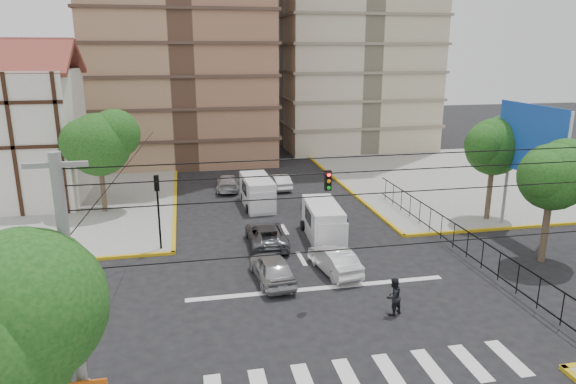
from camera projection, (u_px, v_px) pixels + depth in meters
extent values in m
plane|color=black|center=(325.00, 299.00, 24.18)|extent=(160.00, 160.00, 0.00)
cube|color=gray|center=(3.00, 203.00, 39.21)|extent=(26.00, 26.00, 0.15)
cube|color=gray|center=(478.00, 178.00, 46.89)|extent=(26.00, 26.00, 0.15)
cube|color=silver|center=(370.00, 376.00, 18.52)|extent=(12.00, 2.40, 0.01)
cube|color=silver|center=(319.00, 288.00, 25.32)|extent=(13.00, 0.40, 0.01)
cube|color=silver|center=(8.00, 139.00, 38.09)|extent=(10.00, 8.00, 10.00)
cube|color=maroon|center=(4.00, 56.00, 38.30)|extent=(10.80, 4.25, 2.65)
cylinder|color=slate|center=(546.00, 212.00, 30.17)|extent=(0.20, 0.20, 4.00)
cylinder|color=slate|center=(505.00, 194.00, 33.95)|extent=(0.20, 0.20, 4.00)
cube|color=silver|center=(532.00, 139.00, 30.99)|extent=(0.25, 6.00, 4.00)
cube|color=blue|center=(529.00, 139.00, 30.95)|extent=(0.08, 6.20, 4.20)
sphere|color=#134313|center=(25.00, 307.00, 11.60)|extent=(3.68, 3.68, 3.68)
cylinder|color=#473828|center=(546.00, 226.00, 28.01)|extent=(0.36, 0.36, 4.20)
sphere|color=#134313|center=(553.00, 177.00, 27.27)|extent=(3.60, 3.60, 3.60)
sphere|color=#134313|center=(565.00, 165.00, 27.58)|extent=(2.88, 2.88, 2.88)
sphere|color=#134313|center=(545.00, 175.00, 26.80)|extent=(2.70, 2.70, 2.70)
cylinder|color=#473828|center=(490.00, 189.00, 34.77)|extent=(0.36, 0.36, 4.48)
sphere|color=#134313|center=(494.00, 147.00, 33.99)|extent=(3.80, 3.80, 3.80)
sphere|color=#134313|center=(505.00, 137.00, 34.30)|extent=(3.04, 3.04, 3.04)
sphere|color=#134313|center=(487.00, 145.00, 33.51)|extent=(2.85, 2.85, 2.85)
cylinder|color=#473828|center=(103.00, 185.00, 36.43)|extent=(0.36, 0.36, 4.20)
sphere|color=#134313|center=(99.00, 145.00, 35.65)|extent=(4.40, 4.40, 4.40)
sphere|color=#134313|center=(115.00, 134.00, 35.97)|extent=(3.52, 3.52, 3.52)
sphere|color=#134313|center=(84.00, 143.00, 35.14)|extent=(3.30, 3.30, 3.30)
cylinder|color=black|center=(159.00, 220.00, 29.54)|extent=(0.12, 0.12, 3.50)
cube|color=black|center=(157.00, 183.00, 28.96)|extent=(0.28, 0.22, 0.90)
sphere|color=#FF0C0C|center=(156.00, 178.00, 28.88)|extent=(0.17, 0.17, 0.17)
cube|color=black|center=(328.00, 180.00, 22.63)|extent=(0.28, 0.22, 0.90)
cylinder|color=black|center=(418.00, 244.00, 14.01)|extent=(18.00, 0.03, 0.03)
cylinder|color=slate|center=(76.00, 330.00, 12.71)|extent=(0.28, 0.28, 9.00)
cube|color=slate|center=(55.00, 165.00, 11.59)|extent=(1.40, 0.12, 0.12)
cube|color=silver|center=(323.00, 221.00, 31.94)|extent=(2.22, 4.84, 2.17)
cube|color=silver|center=(331.00, 233.00, 30.20)|extent=(1.87, 1.26, 1.51)
cube|color=black|center=(333.00, 227.00, 29.75)|extent=(1.75, 0.22, 0.85)
cylinder|color=black|center=(315.00, 242.00, 30.55)|extent=(0.25, 0.66, 0.66)
cylinder|color=black|center=(343.00, 240.00, 30.89)|extent=(0.25, 0.66, 0.66)
cylinder|color=black|center=(303.00, 225.00, 33.40)|extent=(0.25, 0.66, 0.66)
cylinder|color=black|center=(330.00, 224.00, 33.74)|extent=(0.25, 0.66, 0.66)
cube|color=silver|center=(257.00, 192.00, 38.32)|extent=(2.09, 4.90, 2.22)
cube|color=silver|center=(261.00, 201.00, 36.53)|extent=(1.88, 1.22, 1.55)
cube|color=black|center=(262.00, 195.00, 36.07)|extent=(1.79, 0.16, 0.87)
cylinder|color=black|center=(248.00, 209.00, 36.89)|extent=(0.25, 0.68, 0.68)
cylinder|color=black|center=(273.00, 207.00, 37.24)|extent=(0.25, 0.68, 0.68)
cylinder|color=black|center=(243.00, 197.00, 39.82)|extent=(0.25, 0.68, 0.68)
cylinder|color=black|center=(266.00, 196.00, 40.17)|extent=(0.25, 0.68, 0.68)
imported|color=#A5A6AA|center=(272.00, 268.00, 25.91)|extent=(2.05, 4.36, 1.44)
imported|color=white|center=(335.00, 260.00, 27.00)|extent=(2.06, 4.26, 1.35)
imported|color=#515257|center=(266.00, 235.00, 30.74)|extent=(2.32, 4.83, 1.33)
imported|color=#B2B2B7|center=(228.00, 182.00, 42.97)|extent=(2.25, 4.61, 1.29)
imported|color=black|center=(318.00, 204.00, 36.86)|extent=(1.83, 4.14, 1.39)
imported|color=white|center=(279.00, 181.00, 43.37)|extent=(1.66, 3.94, 1.27)
imported|color=black|center=(393.00, 296.00, 22.61)|extent=(1.04, 0.96, 1.73)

